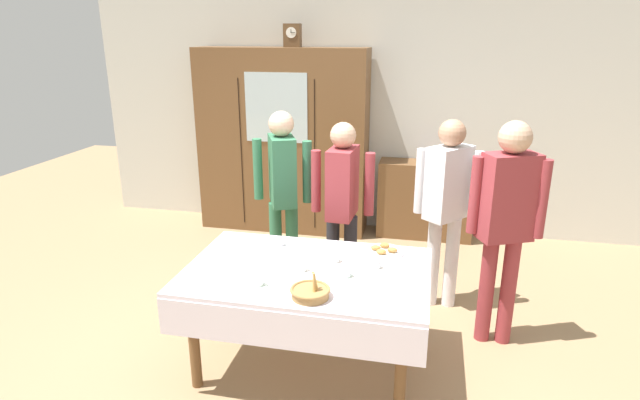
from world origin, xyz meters
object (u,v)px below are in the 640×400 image
at_px(wall_cabinet, 283,141).
at_px(person_by_cabinet, 283,184).
at_px(person_behind_table_right, 342,197).
at_px(spoon_back_edge, 251,271).
at_px(tea_cup_far_right, 375,265).
at_px(person_behind_table_left, 447,197).
at_px(tea_cup_near_right, 345,274).
at_px(tea_cup_back_edge, 278,243).
at_px(tea_cup_mid_left, 301,268).
at_px(person_beside_shelf, 506,213).
at_px(book_stack, 428,159).
at_px(tea_cup_front_edge, 334,259).
at_px(dining_table, 306,285).
at_px(mantel_clock, 292,35).
at_px(bread_basket, 310,292).
at_px(spoon_mid_right, 329,251).
at_px(pastry_plate, 384,251).
at_px(bookshelf_low, 425,200).
at_px(tea_cup_center, 258,282).

xyz_separation_m(wall_cabinet, person_by_cabinet, (0.41, -1.44, -0.06)).
bearing_deg(person_behind_table_right, spoon_back_edge, -110.68).
distance_m(tea_cup_far_right, person_behind_table_left, 1.09).
bearing_deg(tea_cup_near_right, tea_cup_back_edge, 144.95).
bearing_deg(person_behind_table_left, wall_cabinet, 140.28).
relative_size(tea_cup_back_edge, spoon_back_edge, 1.09).
distance_m(tea_cup_mid_left, person_beside_shelf, 1.49).
height_order(tea_cup_mid_left, person_by_cabinet, person_by_cabinet).
height_order(book_stack, person_beside_shelf, person_beside_shelf).
height_order(book_stack, tea_cup_far_right, book_stack).
distance_m(tea_cup_back_edge, tea_cup_near_right, 0.68).
bearing_deg(tea_cup_front_edge, book_stack, 76.97).
bearing_deg(wall_cabinet, tea_cup_far_right, -61.55).
bearing_deg(book_stack, person_by_cabinet, -129.03).
bearing_deg(wall_cabinet, tea_cup_near_right, -66.04).
bearing_deg(tea_cup_far_right, wall_cabinet, 118.45).
xyz_separation_m(person_behind_table_right, person_beside_shelf, (1.23, -0.38, 0.08)).
distance_m(book_stack, person_beside_shelf, 2.10).
distance_m(dining_table, tea_cup_back_edge, 0.48).
relative_size(mantel_clock, bread_basket, 1.00).
relative_size(book_stack, tea_cup_front_edge, 1.64).
height_order(tea_cup_near_right, person_by_cabinet, person_by_cabinet).
height_order(dining_table, spoon_back_edge, spoon_back_edge).
height_order(tea_cup_front_edge, person_by_cabinet, person_by_cabinet).
height_order(mantel_clock, tea_cup_back_edge, mantel_clock).
relative_size(spoon_mid_right, person_behind_table_left, 0.08).
bearing_deg(person_behind_table_left, pastry_plate, -122.19).
xyz_separation_m(pastry_plate, spoon_back_edge, (-0.81, -0.49, -0.01)).
height_order(tea_cup_front_edge, spoon_back_edge, tea_cup_front_edge).
xyz_separation_m(bookshelf_low, tea_cup_front_edge, (-0.57, -2.47, 0.33)).
distance_m(tea_cup_far_right, person_beside_shelf, 1.02).
relative_size(mantel_clock, tea_cup_front_edge, 1.85).
height_order(book_stack, pastry_plate, book_stack).
distance_m(tea_cup_front_edge, person_behind_table_left, 1.21).
height_order(tea_cup_near_right, tea_cup_mid_left, same).
bearing_deg(tea_cup_front_edge, tea_cup_mid_left, -135.72).
height_order(wall_cabinet, spoon_back_edge, wall_cabinet).
relative_size(mantel_clock, tea_cup_near_right, 1.85).
bearing_deg(tea_cup_center, mantel_clock, 100.51).
bearing_deg(person_by_cabinet, book_stack, 50.97).
height_order(tea_cup_mid_left, person_behind_table_left, person_behind_table_left).
height_order(bread_basket, spoon_mid_right, bread_basket).
relative_size(tea_cup_back_edge, pastry_plate, 0.46).
bearing_deg(pastry_plate, mantel_clock, 119.54).
bearing_deg(person_beside_shelf, book_stack, 105.59).
xyz_separation_m(book_stack, person_behind_table_left, (0.17, -1.54, 0.07)).
relative_size(book_stack, spoon_back_edge, 1.79).
xyz_separation_m(tea_cup_back_edge, person_behind_table_left, (1.19, 0.74, 0.20)).
bearing_deg(book_stack, dining_table, -105.37).
bearing_deg(tea_cup_front_edge, spoon_back_edge, -153.75).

